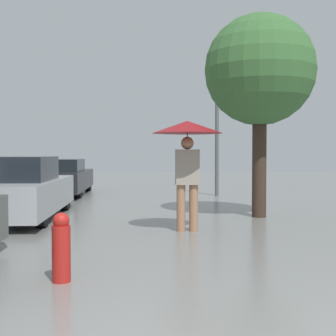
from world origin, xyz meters
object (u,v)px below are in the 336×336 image
(parked_car_farthest, at_px, (58,177))
(street_lamp, at_px, (217,117))
(pedestrian, at_px, (187,140))
(fire_hydrant, at_px, (61,247))
(parked_car_middle, at_px, (15,190))
(tree, at_px, (260,71))

(parked_car_farthest, bearing_deg, street_lamp, -7.88)
(pedestrian, relative_size, parked_car_farthest, 0.43)
(fire_hydrant, bearing_deg, parked_car_middle, 109.81)
(pedestrian, bearing_deg, parked_car_farthest, 115.26)
(tree, bearing_deg, fire_hydrant, -124.81)
(parked_car_middle, xyz_separation_m, parked_car_farthest, (-0.10, 5.66, -0.04))
(parked_car_farthest, height_order, tree, tree)
(parked_car_middle, height_order, parked_car_farthest, parked_car_middle)
(street_lamp, bearing_deg, tree, -89.08)
(pedestrian, bearing_deg, parked_car_middle, 151.88)
(pedestrian, xyz_separation_m, street_lamp, (1.63, 6.78, 0.93))
(pedestrian, height_order, street_lamp, street_lamp)
(pedestrian, relative_size, tree, 0.45)
(parked_car_middle, bearing_deg, parked_car_farthest, 91.06)
(street_lamp, bearing_deg, parked_car_middle, -135.71)
(street_lamp, bearing_deg, fire_hydrant, -108.40)
(pedestrian, bearing_deg, tree, 45.38)
(parked_car_middle, bearing_deg, tree, -1.06)
(pedestrian, relative_size, street_lamp, 0.47)
(parked_car_farthest, relative_size, fire_hydrant, 6.02)
(tree, height_order, street_lamp, tree)
(parked_car_middle, relative_size, parked_car_farthest, 0.96)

